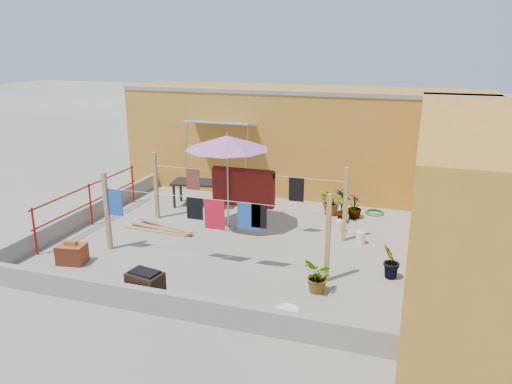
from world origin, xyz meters
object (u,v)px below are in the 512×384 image
Objects in this scene: patio_umbrella at (227,143)px; outdoor_table at (200,184)px; plant_back_a at (332,201)px; brick_stack at (72,254)px; brazier at (145,286)px; white_basin at (286,311)px; water_jug_a at (340,226)px; green_hose at (374,212)px; water_jug_b at (361,238)px.

patio_umbrella is 1.54× the size of outdoor_table.
plant_back_a is (3.73, 0.46, -0.27)m from outdoor_table.
brazier reaches higher than brick_stack.
water_jug_a is at bearing 86.69° from white_basin.
brick_stack is at bearing -137.74° from green_hose.
water_jug_a is 1.32m from plant_back_a.
brazier is at bearing -131.17° from water_jug_b.
water_jug_b is (0.60, -0.63, 0.01)m from water_jug_a.
white_basin reaches higher than green_hose.
white_basin is (3.91, -5.00, -0.61)m from outdoor_table.
brick_stack is 1.19× the size of green_hose.
water_jug_b is 0.63× the size of green_hose.
brazier is 5.21m from water_jug_b.
brick_stack is at bearing -129.60° from patio_umbrella.
brazier reaches higher than white_basin.
outdoor_table is (-1.46, 1.49, -1.56)m from patio_umbrella.
plant_back_a reaches higher than green_hose.
brazier is 1.45× the size of white_basin.
outdoor_table is 4.97m from green_hose.
plant_back_a is (-0.42, 1.23, 0.24)m from water_jug_a.
water_jug_a is at bearing 58.15° from brazier.
white_basin is at bearing -99.16° from green_hose.
water_jug_b reaches higher than water_jug_a.
white_basin is at bearing -93.31° from water_jug_a.
white_basin is 5.47m from plant_back_a.
outdoor_table is 4.56m from brick_stack.
patio_umbrella is 2.61m from outdoor_table.
brick_stack is (-0.97, -4.43, -0.44)m from outdoor_table.
green_hose is at bearing 66.81° from water_jug_a.
outdoor_table is 4.99m from water_jug_b.
outdoor_table is at bearing 169.53° from water_jug_a.
brazier is 2.15× the size of water_jug_a.
patio_umbrella reaches higher than white_basin.
plant_back_a reaches higher than brick_stack.
brick_stack is 0.91× the size of brazier.
green_hose is 0.69× the size of plant_back_a.
water_jug_a reaches higher than white_basin.
white_basin is 0.90× the size of green_hose.
patio_umbrella is at bearing -165.04° from water_jug_a.
water_jug_b is at bearing -92.53° from green_hose.
outdoor_table reaches higher than brazier.
plant_back_a reaches higher than water_jug_a.
brazier is 7.12m from green_hose.
patio_umbrella is 3.89m from water_jug_b.
water_jug_b is at bearing -61.09° from plant_back_a.
patio_umbrella reaches higher than water_jug_a.
patio_umbrella reaches higher than plant_back_a.
patio_umbrella is at bearing -145.26° from green_hose.
brick_stack is 1.96× the size of water_jug_a.
brazier reaches higher than water_jug_a.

